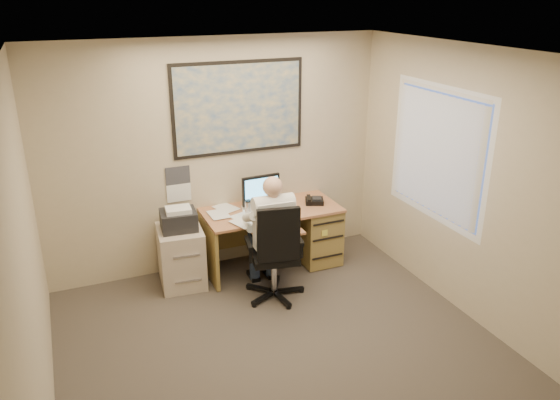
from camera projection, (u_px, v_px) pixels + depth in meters
name	position (u px, v px, depth m)	size (l,w,h in m)	color
room_shell	(298.00, 231.00, 4.38)	(4.00, 4.50, 2.70)	#3E3830
desk	(296.00, 228.00, 6.65)	(1.60, 0.97, 1.12)	#BB7A50
world_map	(239.00, 108.00, 6.20)	(1.56, 0.03, 1.06)	#1E4C93
wall_calendar	(178.00, 184.00, 6.23)	(0.28, 0.01, 0.42)	white
window_blinds	(437.00, 154.00, 5.71)	(0.06, 1.40, 1.30)	beige
filing_cabinet	(181.00, 251.00, 6.15)	(0.53, 0.62, 0.94)	#C1B09B
office_chair	(277.00, 271.00, 5.88)	(0.79, 0.79, 1.13)	black
person	(273.00, 238.00, 5.81)	(0.56, 0.80, 1.37)	silver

